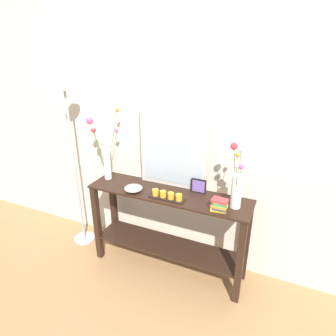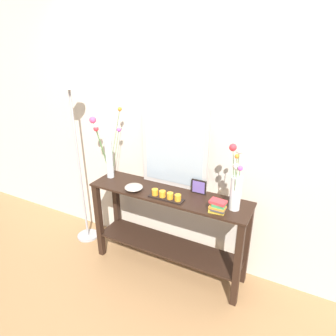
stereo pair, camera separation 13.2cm
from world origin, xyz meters
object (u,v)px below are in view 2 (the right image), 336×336
object	(u,v)px
decorative_bowl	(134,187)
mirror_leaning	(174,148)
vase_right	(235,186)
picture_frame_small	(199,187)
candle_tray	(166,196)
floor_lamp	(75,137)
tall_vase_left	(107,151)
console_table	(168,223)
book_stack	(218,207)

from	to	relation	value
decorative_bowl	mirror_leaning	bearing A→B (deg)	42.54
mirror_leaning	vase_right	bearing A→B (deg)	-14.95
decorative_bowl	picture_frame_small	bearing A→B (deg)	21.22
decorative_bowl	candle_tray	bearing A→B (deg)	-0.81
picture_frame_small	decorative_bowl	xyz separation A→B (m)	(-0.55, -0.21, -0.04)
candle_tray	floor_lamp	distance (m)	1.16
tall_vase_left	vase_right	distance (m)	1.28
console_table	decorative_bowl	xyz separation A→B (m)	(-0.30, -0.10, 0.35)
console_table	floor_lamp	distance (m)	1.26
mirror_leaning	floor_lamp	bearing A→B (deg)	-172.25
tall_vase_left	candle_tray	world-z (taller)	tall_vase_left
picture_frame_small	mirror_leaning	bearing A→B (deg)	170.68
console_table	book_stack	bearing A→B (deg)	-12.63
mirror_leaning	candle_tray	world-z (taller)	mirror_leaning
tall_vase_left	vase_right	world-z (taller)	tall_vase_left
decorative_bowl	floor_lamp	size ratio (longest dim) A/B	0.09
floor_lamp	console_table	bearing A→B (deg)	-0.80
mirror_leaning	decorative_bowl	xyz separation A→B (m)	(-0.28, -0.26, -0.35)
vase_right	decorative_bowl	distance (m)	0.92
console_table	picture_frame_small	size ratio (longest dim) A/B	10.88
console_table	vase_right	bearing A→B (deg)	-0.88
decorative_bowl	book_stack	size ratio (longest dim) A/B	1.19
mirror_leaning	vase_right	size ratio (longest dim) A/B	1.32
book_stack	picture_frame_small	bearing A→B (deg)	138.31
decorative_bowl	console_table	bearing A→B (deg)	18.65
console_table	vase_right	distance (m)	0.80
picture_frame_small	decorative_bowl	distance (m)	0.59
picture_frame_small	floor_lamp	world-z (taller)	floor_lamp
floor_lamp	vase_right	bearing A→B (deg)	-0.83
vase_right	decorative_bowl	size ratio (longest dim) A/B	3.41
console_table	floor_lamp	size ratio (longest dim) A/B	0.84
vase_right	candle_tray	world-z (taller)	vase_right
vase_right	book_stack	distance (m)	0.21
vase_right	candle_tray	xyz separation A→B (m)	(-0.56, -0.10, -0.18)
candle_tray	book_stack	xyz separation A→B (m)	(0.47, -0.01, 0.02)
mirror_leaning	tall_vase_left	world-z (taller)	mirror_leaning
mirror_leaning	book_stack	world-z (taller)	mirror_leaning
book_stack	floor_lamp	size ratio (longest dim) A/B	0.08
tall_vase_left	candle_tray	distance (m)	0.77
picture_frame_small	floor_lamp	size ratio (longest dim) A/B	0.08
console_table	book_stack	world-z (taller)	book_stack
tall_vase_left	picture_frame_small	bearing A→B (deg)	5.23
tall_vase_left	floor_lamp	bearing A→B (deg)	-178.14
console_table	vase_right	xyz separation A→B (m)	(0.60, -0.01, 0.53)
tall_vase_left	floor_lamp	world-z (taller)	floor_lamp
tall_vase_left	vase_right	xyz separation A→B (m)	(1.28, -0.04, -0.07)
vase_right	picture_frame_small	distance (m)	0.40
console_table	tall_vase_left	size ratio (longest dim) A/B	2.13
mirror_leaning	book_stack	xyz separation A→B (m)	(0.52, -0.27, -0.33)
mirror_leaning	floor_lamp	size ratio (longest dim) A/B	0.42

